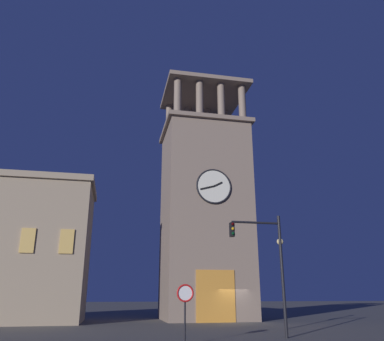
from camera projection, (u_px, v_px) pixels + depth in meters
The scene contains 5 objects.
ground_plane at pixel (235, 323), 29.94m from camera, with size 200.00×200.00×0.00m, color #56544F.
clocktower at pixel (205, 212), 35.88m from camera, with size 8.16×7.34×24.45m.
traffic_signal_near at pixel (266, 256), 20.20m from camera, with size 2.88×0.41×6.19m.
street_lamp at pixel (282, 265), 25.40m from camera, with size 0.44×0.44×5.71m.
no_horn_sign at pixel (185, 297), 17.08m from camera, with size 0.78×0.14×2.53m.
Camera 1 is at (9.76, 30.83, 2.05)m, focal length 35.81 mm.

